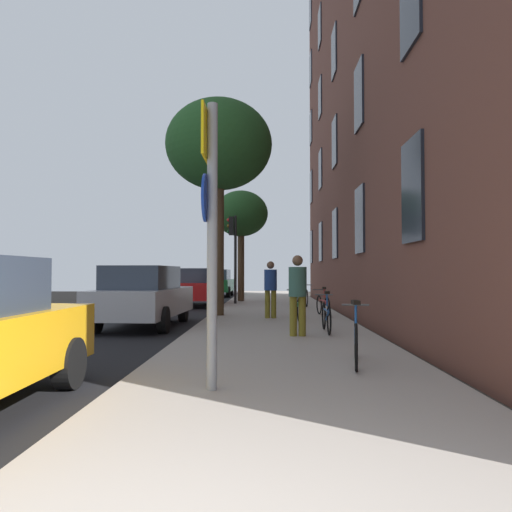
{
  "coord_description": "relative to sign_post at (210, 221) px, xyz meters",
  "views": [
    {
      "loc": [
        0.82,
        -1.85,
        1.46
      ],
      "look_at": [
        0.55,
        10.46,
        1.87
      ],
      "focal_mm": 34.73,
      "sensor_mm": 36.0,
      "label": 1
    }
  ],
  "objects": [
    {
      "name": "sign_post",
      "position": [
        0.0,
        0.0,
        0.0
      ],
      "size": [
        0.16,
        0.6,
        3.31
      ],
      "color": "gray",
      "rests_on": "sidewalk"
    },
    {
      "name": "traffic_light",
      "position": [
        -0.8,
        15.63,
        0.66
      ],
      "size": [
        0.43,
        0.24,
        3.8
      ],
      "color": "black",
      "rests_on": "sidewalk"
    },
    {
      "name": "tree_near",
      "position": [
        -0.86,
        9.86,
        3.41
      ],
      "size": [
        3.38,
        3.38,
        6.83
      ],
      "color": "#4C3823",
      "rests_on": "sidewalk"
    },
    {
      "name": "car_1",
      "position": [
        -2.63,
        7.43,
        -1.22
      ],
      "size": [
        1.97,
        4.47,
        1.62
      ],
      "color": "#B7B7BC",
      "rests_on": "road_asphalt"
    },
    {
      "name": "bicycle_0",
      "position": [
        1.95,
        1.57,
        -1.57
      ],
      "size": [
        0.46,
        1.68,
        0.94
      ],
      "color": "black",
      "rests_on": "sidewalk"
    },
    {
      "name": "bicycle_2",
      "position": [
        1.49,
        8.22,
        -1.57
      ],
      "size": [
        0.42,
        1.61,
        0.94
      ],
      "color": "black",
      "rests_on": "sidewalk"
    },
    {
      "name": "pedestrian_0",
      "position": [
        1.31,
        4.79,
        -0.96
      ],
      "size": [
        0.48,
        0.48,
        1.7
      ],
      "color": "olive",
      "rests_on": "sidewalk"
    },
    {
      "name": "building_facade",
      "position": [
        3.53,
        10.65,
        7.23
      ],
      "size": [
        0.56,
        27.0,
        18.55
      ],
      "color": "brown",
      "rests_on": "ground"
    },
    {
      "name": "road_asphalt",
      "position": [
        -4.66,
        11.15,
        -2.05
      ],
      "size": [
        7.0,
        38.0,
        0.01
      ],
      "primitive_type": "cube",
      "color": "black",
      "rests_on": "ground"
    },
    {
      "name": "bicycle_1",
      "position": [
        1.99,
        5.45,
        -1.58
      ],
      "size": [
        0.42,
        1.72,
        0.93
      ],
      "color": "black",
      "rests_on": "sidewalk"
    },
    {
      "name": "car_2",
      "position": [
        -2.44,
        15.76,
        -1.22
      ],
      "size": [
        2.02,
        4.34,
        1.62
      ],
      "color": "red",
      "rests_on": "road_asphalt"
    },
    {
      "name": "bicycle_3",
      "position": [
        2.4,
        9.73,
        -1.59
      ],
      "size": [
        0.42,
        1.59,
        0.9
      ],
      "color": "black",
      "rests_on": "sidewalk"
    },
    {
      "name": "bicycle_4",
      "position": [
        2.11,
        13.07,
        -1.56
      ],
      "size": [
        0.49,
        1.65,
        0.97
      ],
      "color": "black",
      "rests_on": "sidewalk"
    },
    {
      "name": "car_3",
      "position": [
        -2.36,
        24.1,
        -1.22
      ],
      "size": [
        1.87,
        4.07,
        1.62
      ],
      "color": "#19662D",
      "rests_on": "road_asphalt"
    },
    {
      "name": "sidewalk",
      "position": [
        0.94,
        11.15,
        -2.0
      ],
      "size": [
        4.2,
        38.0,
        0.12
      ],
      "primitive_type": "cube",
      "color": "#9E9389",
      "rests_on": "ground"
    },
    {
      "name": "pedestrian_1",
      "position": [
        0.77,
        8.89,
        -0.99
      ],
      "size": [
        0.5,
        0.5,
        1.67
      ],
      "color": "olive",
      "rests_on": "sidewalk"
    },
    {
      "name": "tree_far",
      "position": [
        -0.56,
        17.6,
        2.13
      ],
      "size": [
        2.55,
        2.55,
        5.21
      ],
      "color": "#4C3823",
      "rests_on": "sidewalk"
    },
    {
      "name": "ground_plane",
      "position": [
        -2.56,
        11.15,
        -2.06
      ],
      "size": [
        41.8,
        41.8,
        0.0
      ],
      "primitive_type": "plane",
      "color": "#332D28"
    }
  ]
}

